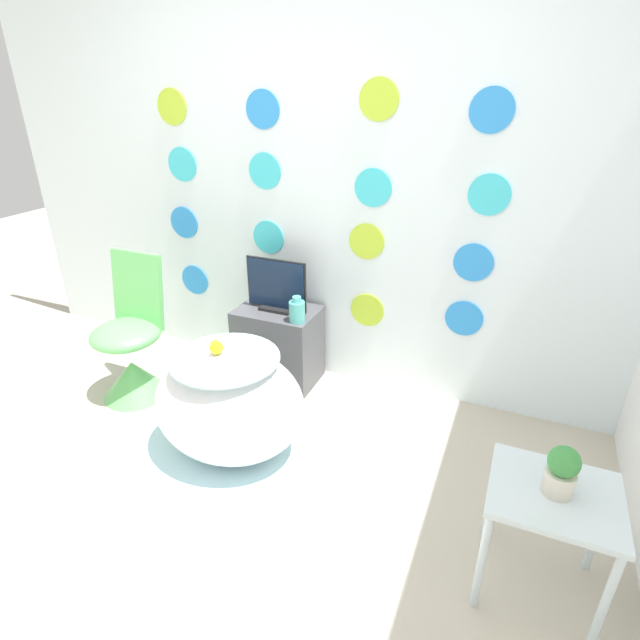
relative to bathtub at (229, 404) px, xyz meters
The scene contains 11 objects.
ground_plane 0.78m from the bathtub, 82.38° to the right, with size 12.00×12.00×0.00m, color #BCB29E.
wall_back_dotted 1.40m from the bathtub, 84.37° to the left, with size 4.70×0.05×2.60m.
rug 0.31m from the bathtub, 124.91° to the right, with size 0.97×0.84×0.01m.
bathtub is the anchor object (origin of this frame).
rubber_duck 0.34m from the bathtub, behind, with size 0.07×0.08×0.08m.
chair 0.89m from the bathtub, 165.50° to the left, with size 0.42×0.42×0.91m.
tv_cabinet 0.75m from the bathtub, 97.38° to the left, with size 0.52×0.36×0.51m.
tv 0.84m from the bathtub, 97.36° to the left, with size 0.41×0.12×0.34m.
vase 0.71m from the bathtub, 81.18° to the left, with size 0.10×0.10×0.16m.
side_table 1.57m from the bathtub, ahead, with size 0.46×0.40×0.50m.
potted_plant_left 1.59m from the bathtub, ahead, with size 0.11×0.11×0.20m.
Camera 1 is at (1.20, -1.10, 1.83)m, focal length 28.00 mm.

